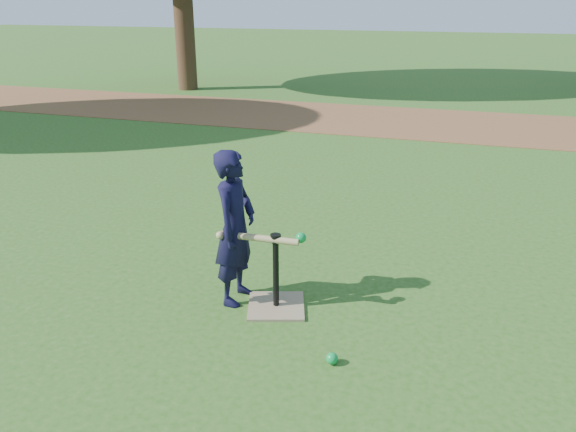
% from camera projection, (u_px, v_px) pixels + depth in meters
% --- Properties ---
extents(ground, '(80.00, 80.00, 0.00)m').
position_uv_depth(ground, '(291.00, 318.00, 4.20)').
color(ground, '#285116').
rests_on(ground, ground).
extents(dirt_strip, '(24.00, 3.00, 0.01)m').
position_uv_depth(dirt_strip, '(407.00, 122.00, 10.86)').
color(dirt_strip, brown).
rests_on(dirt_strip, ground).
extents(child, '(0.30, 0.45, 1.22)m').
position_uv_depth(child, '(235.00, 228.00, 4.26)').
color(child, black).
rests_on(child, ground).
extents(wiffle_ball_ground, '(0.08, 0.08, 0.08)m').
position_uv_depth(wiffle_ball_ground, '(332.00, 359.00, 3.67)').
color(wiffle_ball_ground, '#0D8F3B').
rests_on(wiffle_ball_ground, ground).
extents(batting_tee, '(0.54, 0.54, 0.61)m').
position_uv_depth(batting_tee, '(276.00, 295.00, 4.31)').
color(batting_tee, '#8D7B59').
rests_on(batting_tee, ground).
extents(swing_action, '(0.67, 0.17, 0.09)m').
position_uv_depth(swing_action, '(264.00, 238.00, 4.16)').
color(swing_action, tan).
rests_on(swing_action, ground).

